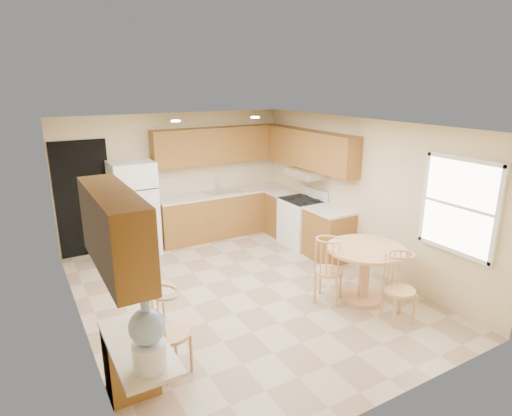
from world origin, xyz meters
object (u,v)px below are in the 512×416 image
refrigerator (134,208)px  water_crock (148,338)px  dining_table (365,266)px  chair_table_a (333,265)px  chair_table_b (406,284)px  chair_desk (172,327)px  stove (302,222)px

refrigerator → water_crock: size_ratio=2.73×
dining_table → water_crock: (-3.40, -1.01, 0.52)m
refrigerator → chair_table_a: (1.90, -3.32, -0.27)m
chair_table_b → chair_desk: size_ratio=0.95×
refrigerator → chair_desk: 3.78m
refrigerator → water_crock: 4.61m
chair_desk → water_crock: size_ratio=1.56×
water_crock → stove: bearing=39.8°
chair_table_b → chair_desk: (-2.95, 0.50, 0.03)m
dining_table → chair_desk: 2.96m
dining_table → chair_table_a: 0.48m
refrigerator → chair_desk: refrigerator is taller
chair_table_b → chair_desk: chair_desk is taller
chair_table_b → chair_desk: 2.99m
refrigerator → stove: refrigerator is taller
chair_table_a → chair_table_b: (0.45, -0.90, -0.02)m
stove → chair_desk: 4.28m
dining_table → water_crock: size_ratio=1.76×
chair_table_b → water_crock: 3.45m
stove → dining_table: size_ratio=0.99×
chair_table_a → chair_desk: size_ratio=0.98×
stove → chair_desk: size_ratio=1.12×
stove → water_crock: size_ratio=1.74×
chair_table_a → refrigerator: bearing=172.0°
chair_desk → water_crock: (-0.45, -0.77, 0.46)m
chair_table_a → chair_desk: bearing=-118.7°
chair_table_a → water_crock: bearing=-106.1°
stove → chair_table_b: size_ratio=1.18×
chair_table_a → dining_table: bearing=32.9°
refrigerator → chair_table_a: bearing=-60.2°
dining_table → water_crock: 3.59m
chair_table_b → water_crock: bearing=18.7°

